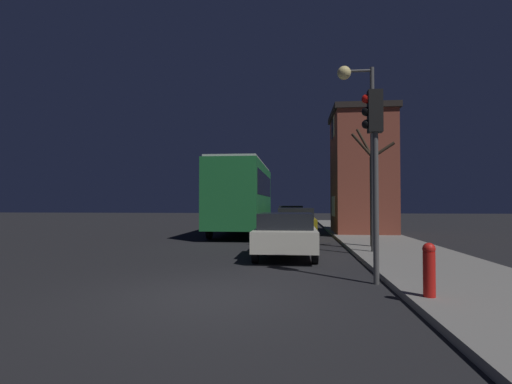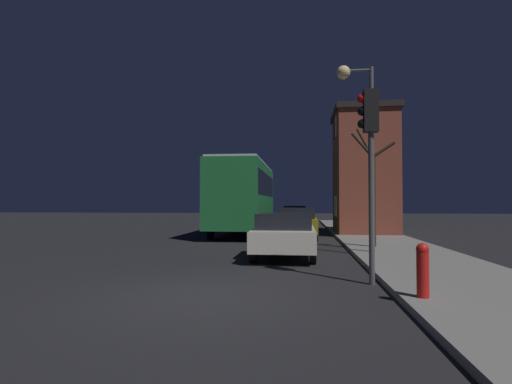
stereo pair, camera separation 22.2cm
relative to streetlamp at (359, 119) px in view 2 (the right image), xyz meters
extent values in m
plane|color=black|center=(-3.65, -6.10, -4.45)|extent=(120.00, 120.00, 0.00)
cube|color=slate|center=(1.43, -6.10, -4.38)|extent=(3.33, 60.00, 0.13)
cube|color=brown|center=(1.48, 8.87, -1.16)|extent=(3.03, 4.18, 6.32)
cube|color=black|center=(1.48, 8.87, 2.15)|extent=(3.27, 4.42, 0.30)
cube|color=#F2D172|center=(-0.06, 8.34, -2.92)|extent=(0.03, 0.70, 1.10)
cube|color=#F2D172|center=(-0.06, 9.40, -2.92)|extent=(0.03, 0.70, 1.10)
cube|color=#F2D172|center=(-0.06, 8.34, 1.40)|extent=(0.03, 0.70, 1.10)
cube|color=black|center=(-0.06, 9.40, 1.40)|extent=(0.03, 0.70, 1.10)
cylinder|color=#4C4C4C|center=(0.39, 0.00, -1.30)|extent=(0.14, 0.14, 6.03)
cylinder|color=#4C4C4C|center=(-0.06, 0.00, 1.61)|extent=(0.90, 0.09, 0.09)
sphere|color=#F9E08C|center=(-0.51, 0.00, 1.56)|extent=(0.45, 0.45, 0.45)
cylinder|color=#4C4C4C|center=(-0.43, -4.67, -2.85)|extent=(0.12, 0.12, 3.20)
cube|color=black|center=(-0.43, -4.67, -0.80)|extent=(0.30, 0.24, 0.90)
sphere|color=red|center=(-0.61, -4.67, -0.53)|extent=(0.20, 0.20, 0.20)
sphere|color=black|center=(-0.61, -4.67, -0.80)|extent=(0.20, 0.20, 0.20)
sphere|color=black|center=(-0.61, -4.67, -1.07)|extent=(0.20, 0.20, 0.20)
cylinder|color=#2D2319|center=(0.69, 1.60, -2.69)|extent=(0.20, 0.20, 3.25)
cylinder|color=#2D2319|center=(1.07, 1.57, -0.81)|extent=(0.83, 0.18, 0.60)
cylinder|color=#2D2319|center=(0.45, 1.83, -0.51)|extent=(0.60, 0.58, 1.16)
cylinder|color=#2D2319|center=(0.34, 1.71, -0.61)|extent=(0.81, 0.34, 0.97)
cube|color=#1E6B33|center=(-5.02, 8.35, -2.35)|extent=(2.49, 9.57, 3.25)
cube|color=black|center=(-5.02, 8.35, -1.76)|extent=(2.51, 8.80, 1.17)
cube|color=#B2B2B2|center=(-5.02, 8.35, -0.66)|extent=(2.37, 9.09, 0.12)
cylinder|color=black|center=(-3.86, 11.46, -3.97)|extent=(0.18, 0.96, 0.96)
cylinder|color=black|center=(-6.17, 11.46, -3.97)|extent=(0.18, 0.96, 0.96)
cylinder|color=black|center=(-3.86, 5.24, -3.97)|extent=(0.18, 0.96, 0.96)
cylinder|color=black|center=(-6.17, 5.24, -3.97)|extent=(0.18, 0.96, 0.96)
cube|color=beige|center=(-2.42, -0.72, -3.83)|extent=(1.85, 3.88, 0.59)
cube|color=black|center=(-2.42, -0.91, -3.29)|extent=(1.63, 2.02, 0.47)
cylinder|color=black|center=(-1.58, 0.54, -4.13)|extent=(0.18, 0.65, 0.65)
cylinder|color=black|center=(-3.26, 0.54, -4.13)|extent=(0.18, 0.65, 0.65)
cylinder|color=black|center=(-1.58, -1.98, -4.13)|extent=(0.18, 0.65, 0.65)
cylinder|color=black|center=(-3.26, -1.98, -4.13)|extent=(0.18, 0.65, 0.65)
cube|color=olive|center=(-2.11, 5.81, -3.79)|extent=(1.83, 3.92, 0.65)
cube|color=black|center=(-2.11, 5.62, -3.22)|extent=(1.61, 2.04, 0.49)
cylinder|color=black|center=(-1.28, 7.09, -4.11)|extent=(0.18, 0.67, 0.67)
cylinder|color=black|center=(-2.93, 7.09, -4.11)|extent=(0.18, 0.67, 0.67)
cylinder|color=black|center=(-1.28, 4.54, -4.11)|extent=(0.18, 0.67, 0.67)
cylinder|color=black|center=(-2.93, 4.54, -4.11)|extent=(0.18, 0.67, 0.67)
cube|color=black|center=(-2.43, 14.74, -3.81)|extent=(1.82, 4.12, 0.60)
cube|color=black|center=(-2.43, 14.54, -3.22)|extent=(1.60, 2.14, 0.58)
cylinder|color=black|center=(-1.61, 16.08, -4.11)|extent=(0.18, 0.68, 0.68)
cylinder|color=black|center=(-3.25, 16.08, -4.11)|extent=(0.18, 0.68, 0.68)
cylinder|color=black|center=(-1.61, 13.40, -4.11)|extent=(0.18, 0.68, 0.68)
cylinder|color=black|center=(-3.25, 13.40, -4.11)|extent=(0.18, 0.68, 0.68)
cylinder|color=red|center=(0.11, -6.33, -3.94)|extent=(0.20, 0.20, 0.75)
sphere|color=red|center=(0.11, -6.33, -3.52)|extent=(0.21, 0.21, 0.21)
camera|label=1|loc=(-2.11, -13.30, -2.75)|focal=28.00mm
camera|label=2|loc=(-1.89, -13.27, -2.75)|focal=28.00mm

